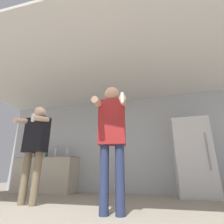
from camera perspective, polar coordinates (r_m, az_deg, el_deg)
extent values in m
cube|color=#B2B7BC|center=(4.93, 2.34, -10.16)|extent=(7.00, 0.06, 2.55)
cube|color=silver|center=(3.92, -3.07, 12.73)|extent=(7.00, 3.65, 0.05)
cube|color=white|center=(4.45, 24.77, -13.12)|extent=(0.77, 0.70, 1.69)
cube|color=silver|center=(4.10, 25.55, -12.64)|extent=(0.74, 0.01, 1.62)
cylinder|color=#99999E|center=(4.14, 28.84, -11.00)|extent=(0.02, 0.02, 0.76)
cube|color=#BCB29E|center=(5.35, -20.75, -18.64)|extent=(1.67, 0.61, 0.89)
cube|color=#676256|center=(5.36, -20.18, -13.86)|extent=(1.70, 0.64, 0.01)
cylinder|color=#563314|center=(5.55, -23.74, -12.47)|extent=(0.08, 0.08, 0.20)
cylinder|color=#563314|center=(5.56, -23.56, -11.16)|extent=(0.03, 0.03, 0.05)
sphere|color=silver|center=(5.56, -23.52, -10.89)|extent=(0.03, 0.03, 0.03)
cylinder|color=#194723|center=(5.33, -20.55, -12.70)|extent=(0.06, 0.06, 0.19)
cylinder|color=#194723|center=(5.34, -20.40, -11.41)|extent=(0.02, 0.02, 0.05)
sphere|color=silver|center=(5.34, -20.37, -11.14)|extent=(0.03, 0.03, 0.03)
cylinder|color=silver|center=(4.99, -14.37, -12.98)|extent=(0.09, 0.09, 0.19)
cylinder|color=silver|center=(5.01, -14.25, -11.52)|extent=(0.03, 0.03, 0.07)
sphere|color=#B29933|center=(5.01, -14.21, -11.12)|extent=(0.04, 0.04, 0.04)
cylinder|color=silver|center=(5.18, -18.00, -12.70)|extent=(0.09, 0.09, 0.21)
cylinder|color=silver|center=(5.20, -17.83, -11.10)|extent=(0.03, 0.03, 0.08)
sphere|color=maroon|center=(5.20, -17.79, -10.67)|extent=(0.03, 0.03, 0.03)
cylinder|color=maroon|center=(5.43, -22.09, -12.71)|extent=(0.08, 0.08, 0.18)
cylinder|color=maroon|center=(5.44, -21.94, -11.47)|extent=(0.03, 0.03, 0.06)
sphere|color=#B29933|center=(5.44, -21.90, -11.16)|extent=(0.04, 0.04, 0.04)
cylinder|color=navy|center=(2.45, -2.57, -20.84)|extent=(0.12, 0.12, 0.87)
cylinder|color=navy|center=(2.43, 2.60, -20.85)|extent=(0.12, 0.12, 0.87)
cube|color=maroon|center=(2.53, 0.00, -3.41)|extent=(0.40, 0.25, 0.65)
sphere|color=tan|center=(2.68, 0.00, 5.67)|extent=(0.23, 0.23, 0.23)
cylinder|color=tan|center=(2.45, -4.73, 3.12)|extent=(0.14, 0.42, 0.16)
cylinder|color=tan|center=(2.41, 3.66, 3.52)|extent=(0.14, 0.42, 0.16)
cube|color=white|center=(2.21, 3.36, 4.65)|extent=(0.04, 0.04, 0.14)
cylinder|color=#75664C|center=(3.54, -26.49, -18.62)|extent=(0.13, 0.13, 0.85)
cylinder|color=#75664C|center=(3.37, -23.55, -19.08)|extent=(0.13, 0.13, 0.85)
cube|color=black|center=(3.52, -23.37, -6.81)|extent=(0.46, 0.25, 0.63)
sphere|color=beige|center=(3.62, -22.49, -0.19)|extent=(0.22, 0.22, 0.22)
cylinder|color=beige|center=(3.60, -27.11, -2.63)|extent=(0.13, 0.37, 0.15)
cylinder|color=beige|center=(3.31, -22.28, -2.01)|extent=(0.13, 0.37, 0.15)
cube|color=white|center=(3.19, -24.41, -1.66)|extent=(0.04, 0.04, 0.14)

